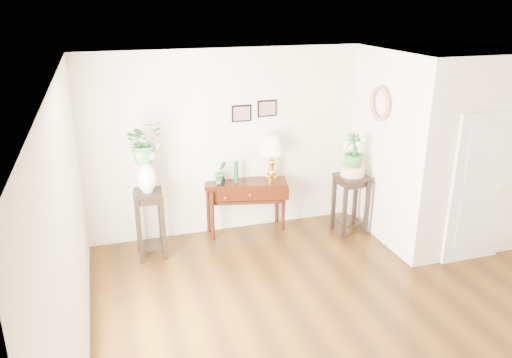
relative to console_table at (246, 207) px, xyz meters
name	(u,v)px	position (x,y,z in m)	size (l,w,h in m)	color
floor	(362,317)	(0.64, -2.57, -0.42)	(6.00, 5.50, 0.02)	#4C2D0B
ceiling	(384,71)	(0.64, -2.57, 2.38)	(6.00, 5.50, 0.02)	white
wall_back	(282,139)	(0.64, 0.18, 0.98)	(6.00, 0.02, 2.80)	beige
wall_left	(72,245)	(-2.36, -2.57, 0.98)	(0.02, 5.50, 2.80)	beige
partition	(436,144)	(2.74, -0.79, 0.98)	(1.80, 1.95, 2.80)	beige
door	(479,189)	(2.74, -1.79, 0.63)	(0.90, 0.05, 2.10)	silver
art_print_left	(241,113)	(-0.01, 0.16, 1.43)	(0.30, 0.02, 0.25)	black
art_print_right	(267,108)	(0.39, 0.16, 1.48)	(0.30, 0.02, 0.25)	black
wall_ornament	(380,103)	(1.80, -0.67, 1.63)	(0.51, 0.51, 0.07)	tan
console_table	(246,207)	(0.00, 0.00, 0.00)	(1.25, 0.42, 0.83)	black
table_lamp	(272,157)	(0.42, 0.00, 0.77)	(0.40, 0.40, 0.71)	gold
green_vase	(236,172)	(-0.15, 0.00, 0.59)	(0.07, 0.07, 0.34)	#13431C
potted_plant	(221,173)	(-0.38, 0.00, 0.59)	(0.19, 0.16, 0.35)	#31772F
plant_stand_a	(150,224)	(-1.50, -0.36, 0.08)	(0.38, 0.38, 0.99)	black
porcelain_vase	(146,176)	(-1.50, -0.36, 0.79)	(0.27, 0.27, 0.47)	silver
lily_arrangement	(144,143)	(-1.50, -0.36, 1.25)	(0.51, 0.44, 0.56)	#31772F
plant_stand_b	(350,204)	(1.54, -0.49, 0.05)	(0.44, 0.44, 0.93)	black
ceramic_bowl	(352,170)	(1.54, -0.49, 0.59)	(0.35, 0.35, 0.16)	beige
narcissus	(354,151)	(1.54, -0.49, 0.90)	(0.30, 0.30, 0.53)	#31772F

